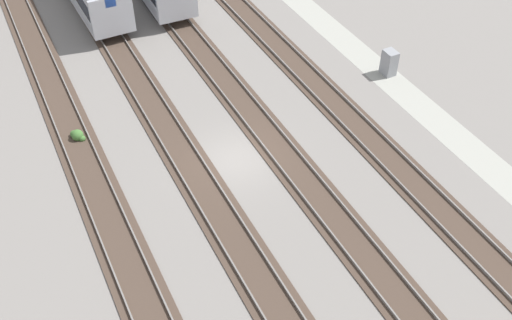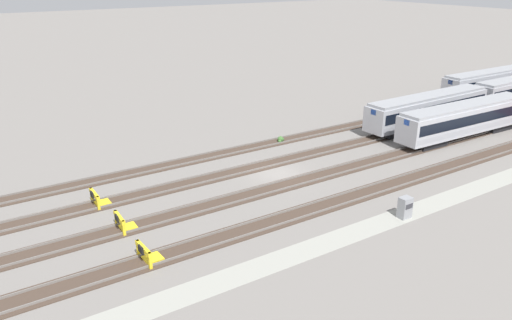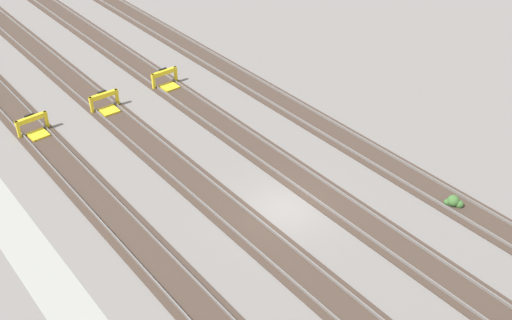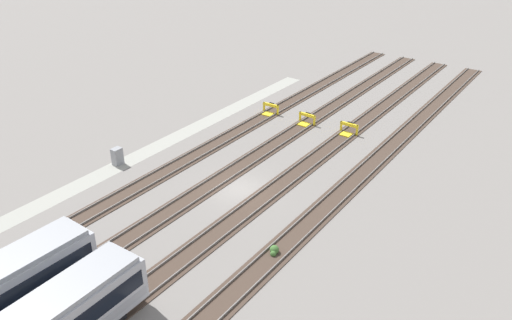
# 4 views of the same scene
# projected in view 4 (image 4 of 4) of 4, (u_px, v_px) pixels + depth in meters

# --- Properties ---
(ground_plane) EXTENTS (400.00, 400.00, 0.00)m
(ground_plane) POSITION_uv_depth(u_px,v_px,m) (240.00, 189.00, 41.74)
(ground_plane) COLOR gray
(service_walkway) EXTENTS (54.00, 2.00, 0.01)m
(service_walkway) POSITION_uv_depth(u_px,v_px,m) (145.00, 153.00, 47.64)
(service_walkway) COLOR #9E9E93
(service_walkway) RESTS_ON ground
(rail_track_nearest) EXTENTS (90.00, 2.23, 0.21)m
(rail_track_nearest) POSITION_uv_depth(u_px,v_px,m) (177.00, 165.00, 45.41)
(rail_track_nearest) COLOR #47382D
(rail_track_nearest) RESTS_ON ground
(rail_track_near_inner) EXTENTS (90.00, 2.24, 0.21)m
(rail_track_near_inner) POSITION_uv_depth(u_px,v_px,m) (218.00, 181.00, 42.95)
(rail_track_near_inner) COLOR #47382D
(rail_track_near_inner) RESTS_ON ground
(rail_track_middle) EXTENTS (90.00, 2.24, 0.21)m
(rail_track_middle) POSITION_uv_depth(u_px,v_px,m) (263.00, 198.00, 40.48)
(rail_track_middle) COLOR #47382D
(rail_track_middle) RESTS_ON ground
(rail_track_far_inner) EXTENTS (90.00, 2.23, 0.21)m
(rail_track_far_inner) POSITION_uv_depth(u_px,v_px,m) (315.00, 217.00, 38.02)
(rail_track_far_inner) COLOR #47382D
(rail_track_far_inner) RESTS_ON ground
(bumper_stop_nearest_track) EXTENTS (1.38, 2.01, 1.22)m
(bumper_stop_nearest_track) POSITION_uv_depth(u_px,v_px,m) (270.00, 110.00, 55.88)
(bumper_stop_nearest_track) COLOR yellow
(bumper_stop_nearest_track) RESTS_ON ground
(bumper_stop_near_inner_track) EXTENTS (1.36, 2.01, 1.22)m
(bumper_stop_near_inner_track) POSITION_uv_depth(u_px,v_px,m) (306.00, 120.00, 53.36)
(bumper_stop_near_inner_track) COLOR yellow
(bumper_stop_near_inner_track) RESTS_ON ground
(bumper_stop_middle_track) EXTENTS (1.34, 2.00, 1.22)m
(bumper_stop_middle_track) POSITION_uv_depth(u_px,v_px,m) (348.00, 130.00, 51.13)
(bumper_stop_middle_track) COLOR yellow
(bumper_stop_middle_track) RESTS_ON ground
(electrical_cabinet) EXTENTS (0.90, 0.73, 1.60)m
(electrical_cabinet) POSITION_uv_depth(u_px,v_px,m) (117.00, 156.00, 45.29)
(electrical_cabinet) COLOR gray
(electrical_cabinet) RESTS_ON ground
(weed_clump) EXTENTS (0.92, 0.70, 0.64)m
(weed_clump) POSITION_uv_depth(u_px,v_px,m) (274.00, 250.00, 34.18)
(weed_clump) COLOR #427033
(weed_clump) RESTS_ON ground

